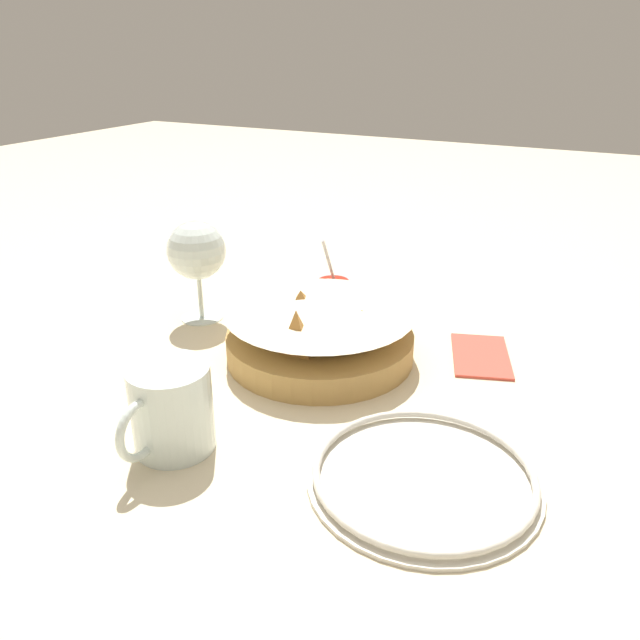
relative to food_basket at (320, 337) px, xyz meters
The scene contains 7 objects.
ground_plane 0.04m from the food_basket, 121.08° to the right, with size 4.00×4.00×0.00m, color beige.
food_basket is the anchor object (origin of this frame).
sauce_cup 0.19m from the food_basket, 159.80° to the right, with size 0.07×0.06×0.12m.
wine_glass 0.24m from the food_basket, 98.36° to the right, with size 0.09×0.09×0.16m.
beer_mug 0.27m from the food_basket, ahead, with size 0.13×0.09×0.10m.
side_plate 0.29m from the food_basket, 48.10° to the left, with size 0.24×0.24×0.01m.
napkin 0.23m from the food_basket, 116.64° to the left, with size 0.15×0.11×0.01m.
Camera 1 is at (0.71, 0.38, 0.41)m, focal length 35.00 mm.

